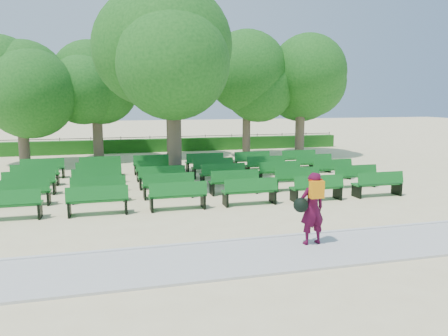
# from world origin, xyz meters

# --- Properties ---
(ground) EXTENTS (120.00, 120.00, 0.00)m
(ground) POSITION_xyz_m (0.00, 0.00, 0.00)
(ground) COLOR beige
(paving) EXTENTS (30.00, 2.20, 0.06)m
(paving) POSITION_xyz_m (0.00, -7.40, 0.03)
(paving) COLOR #BBBBB6
(paving) RESTS_ON ground
(curb) EXTENTS (30.00, 0.12, 0.10)m
(curb) POSITION_xyz_m (0.00, -6.25, 0.05)
(curb) COLOR silver
(curb) RESTS_ON ground
(hedge) EXTENTS (26.00, 0.70, 0.90)m
(hedge) POSITION_xyz_m (0.00, 14.00, 0.45)
(hedge) COLOR #1A5616
(hedge) RESTS_ON ground
(fence) EXTENTS (26.00, 0.10, 1.02)m
(fence) POSITION_xyz_m (0.00, 14.40, 0.00)
(fence) COLOR black
(fence) RESTS_ON ground
(tree_line) EXTENTS (21.80, 6.80, 7.04)m
(tree_line) POSITION_xyz_m (0.00, 10.00, 0.00)
(tree_line) COLOR #1D5D19
(tree_line) RESTS_ON ground
(bench_array) EXTENTS (1.94, 0.68, 1.20)m
(bench_array) POSITION_xyz_m (-0.46, 1.23, 0.10)
(bench_array) COLOR #11621D
(bench_array) RESTS_ON ground
(tree_among) EXTENTS (5.05, 5.05, 7.28)m
(tree_among) POSITION_xyz_m (-1.11, 1.86, 4.97)
(tree_among) COLOR brown
(tree_among) RESTS_ON ground
(person) EXTENTS (0.88, 0.54, 1.82)m
(person) POSITION_xyz_m (0.95, -7.00, 1.00)
(person) COLOR #430924
(person) RESTS_ON ground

